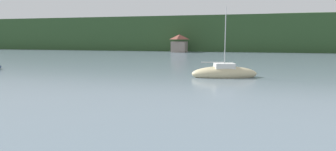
# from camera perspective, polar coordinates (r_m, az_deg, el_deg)

# --- Properties ---
(wooded_hillside) EXTENTS (352.00, 69.85, 24.23)m
(wooded_hillside) POSITION_cam_1_polar(r_m,az_deg,el_deg) (138.48, 19.02, 7.55)
(wooded_hillside) COLOR #2D4C28
(wooded_hillside) RESTS_ON ground_plane
(shore_building_west) EXTENTS (5.05, 5.69, 5.98)m
(shore_building_west) POSITION_cam_1_polar(r_m,az_deg,el_deg) (95.40, 2.33, 6.57)
(shore_building_west) COLOR gray
(shore_building_west) RESTS_ON ground_plane
(sailboat_far_5) EXTENTS (8.42, 4.66, 9.05)m
(sailboat_far_5) POSITION_cam_1_polar(r_m,az_deg,el_deg) (34.99, 11.43, 0.48)
(sailboat_far_5) COLOR #CCBC8E
(sailboat_far_5) RESTS_ON ground_plane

